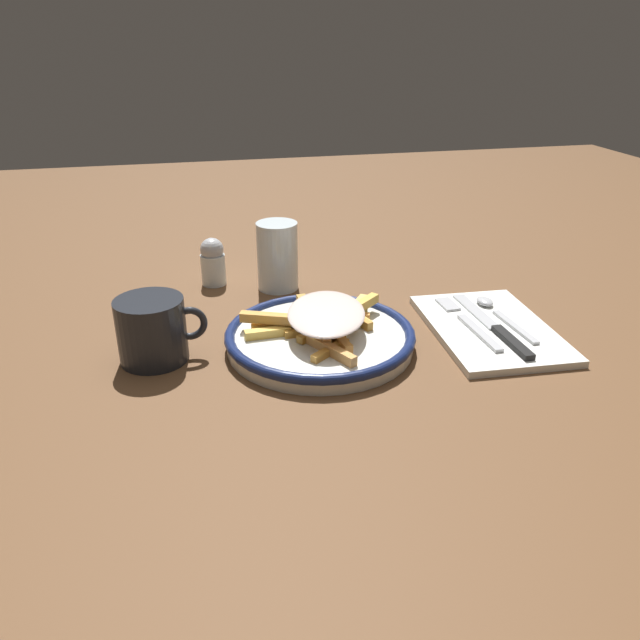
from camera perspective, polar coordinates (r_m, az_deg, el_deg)
ground_plane at (r=0.83m, az=0.00°, el=-2.48°), size 2.60×2.60×0.00m
plate at (r=0.82m, az=0.00°, el=-1.61°), size 0.25×0.25×0.03m
fries_heap at (r=0.82m, az=0.47°, el=0.14°), size 0.20×0.18×0.04m
napkin at (r=0.90m, az=15.23°, el=-0.77°), size 0.17×0.24×0.01m
fork at (r=0.89m, az=13.32°, el=-0.20°), size 0.02×0.18×0.01m
knife at (r=0.88m, az=15.85°, el=-0.82°), size 0.02×0.21×0.01m
spoon at (r=0.94m, az=15.77°, el=0.80°), size 0.02×0.15×0.01m
water_glass at (r=1.00m, az=-3.90°, el=5.84°), size 0.07×0.07×0.11m
coffee_mug at (r=0.81m, az=-15.01°, el=-0.88°), size 0.11×0.09×0.08m
salt_shaker at (r=1.04m, az=-9.75°, el=5.28°), size 0.04×0.04×0.08m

